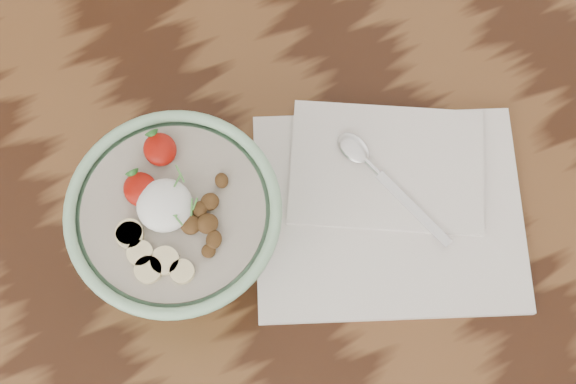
{
  "coord_description": "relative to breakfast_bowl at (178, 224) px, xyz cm",
  "views": [
    {
      "loc": [
        -5.99,
        -29.33,
        156.58
      ],
      "look_at": [
        4.89,
        -8.49,
        86.94
      ],
      "focal_mm": 50.0,
      "sensor_mm": 36.0,
      "label": 1
    }
  ],
  "objects": [
    {
      "name": "spoon",
      "position": [
        20.77,
        -1.67,
        -4.73
      ],
      "size": [
        5.93,
        16.3,
        0.86
      ],
      "rotation": [
        0.0,
        0.0,
        0.25
      ],
      "color": "silver",
      "rests_on": "napkin"
    },
    {
      "name": "breakfast_bowl",
      "position": [
        0.0,
        0.0,
        0.0
      ],
      "size": [
        20.28,
        20.28,
        13.35
      ],
      "rotation": [
        0.0,
        0.0,
        -0.11
      ],
      "color": "#92C49B",
      "rests_on": "table"
    },
    {
      "name": "table",
      "position": [
        5.27,
        4.92,
        -16.12
      ],
      "size": [
        160.0,
        90.0,
        75.0
      ],
      "color": "black",
      "rests_on": "ground"
    },
    {
      "name": "napkin",
      "position": [
        20.77,
        -6.19,
        -6.1
      ],
      "size": [
        35.13,
        32.56,
        1.73
      ],
      "rotation": [
        0.0,
        0.0,
        -0.44
      ],
      "color": "white",
      "rests_on": "table"
    }
  ]
}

